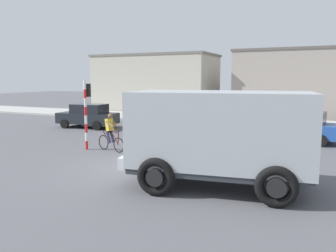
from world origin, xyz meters
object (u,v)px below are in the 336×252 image
Objects in this scene: truck_foreground at (219,133)px; car_red_near at (174,118)px; cyclist at (111,132)px; car_white_mid at (88,116)px; traffic_light_pole at (86,105)px; car_far_side at (299,126)px.

truck_foreground is 1.33× the size of car_red_near.
car_white_mid is at bearing 134.86° from cyclist.
car_white_mid is at bearing 143.11° from truck_foreground.
car_white_mid is (-4.42, 5.77, -1.25)m from traffic_light_pole.
car_far_side is (13.29, 0.37, 0.00)m from car_white_mid.
traffic_light_pole is 0.74× the size of car_red_near.
traffic_light_pole is at bearing -102.96° from car_red_near.
truck_foreground is at bearing -22.19° from traffic_light_pole.
traffic_light_pole reaches higher than car_far_side.
car_red_near is at bearing 8.31° from car_white_mid.
truck_foreground is 1.39× the size of car_white_mid.
truck_foreground is 14.49m from car_white_mid.
cyclist is 0.41× the size of car_far_side.
truck_foreground is 9.25m from car_far_side.
car_red_near is (-5.62, 9.55, -0.85)m from truck_foreground.
truck_foreground is at bearing -59.51° from car_red_near.
cyclist is (-5.93, 3.02, -0.80)m from truck_foreground.
cyclist is 0.54× the size of traffic_light_pole.
cyclist is 0.42× the size of car_white_mid.
cyclist is at bearing -141.75° from car_far_side.
car_red_near is (1.53, 6.63, -1.25)m from traffic_light_pole.
traffic_light_pole reaches higher than car_red_near.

